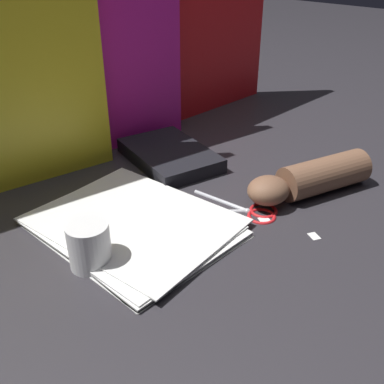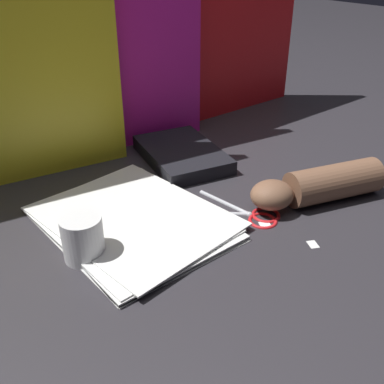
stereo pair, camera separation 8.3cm
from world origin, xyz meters
The scene contains 10 objects.
ground_plane centered at (0.00, 0.00, 0.00)m, with size 6.00×6.00×0.00m, color #2D2B30.
backdrop_panel_center centered at (0.01, 0.37, 0.26)m, with size 0.61×0.14×0.52m.
backdrop_panel_right centered at (0.30, 0.37, 0.28)m, with size 0.86×0.04×0.55m.
paper_stack centered at (-0.09, 0.03, 0.01)m, with size 0.30×0.37×0.02m.
book_closed centered at (0.15, 0.18, 0.02)m, with size 0.22×0.28×0.03m.
scissors centered at (0.10, -0.09, 0.00)m, with size 0.16×0.19×0.01m.
hand_forearm centered at (0.24, -0.14, 0.04)m, with size 0.29×0.16×0.07m.
paper_scrap_near centered at (0.12, -0.23, 0.00)m, with size 0.02×0.03×0.00m.
paper_scrap_mid centered at (0.10, -0.13, 0.00)m, with size 0.03×0.03×0.00m.
mug centered at (-0.21, 0.00, 0.04)m, with size 0.07×0.07×0.08m.
Camera 1 is at (-0.52, -0.52, 0.47)m, focal length 42.00 mm.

